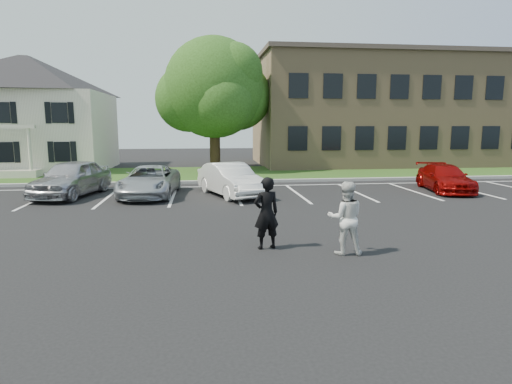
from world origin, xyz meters
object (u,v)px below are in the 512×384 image
Objects in this scene: house at (29,114)px; car_silver_west at (72,178)px; car_white_sedan at (230,180)px; tree at (215,90)px; man_black_suit at (266,213)px; office_building at (397,111)px; car_silver_minivan at (150,181)px; man_white_shirt at (345,218)px; car_red_compact at (445,178)px.

house is 2.19× the size of car_silver_west.
house reaches higher than car_white_sedan.
man_black_suit is (0.63, -18.63, -4.42)m from tree.
car_silver_west is at bearing -147.79° from office_building.
car_silver_minivan is at bearing -51.95° from house.
office_building is 25.30m from car_silver_west.
tree is 4.89× the size of man_white_shirt.
house is at bearing 172.10° from tree.
tree is 15.41m from car_red_compact.
car_red_compact is at bearing -44.60° from tree.
car_white_sedan is (-2.21, 8.94, -0.18)m from man_white_shirt.
man_white_shirt reaches higher than car_white_sedan.
car_white_sedan is at bearing -1.44° from car_silver_minivan.
car_red_compact is at bearing -27.71° from house.
car_silver_minivan is at bearing 153.32° from car_white_sedan.
man_white_shirt is 0.41× the size of car_white_sedan.
tree is at bearing -165.54° from office_building.
tree reaches higher than office_building.
man_black_suit is 0.39× the size of car_silver_west.
car_white_sedan is 10.19m from car_red_compact.
office_building reaches higher than house.
house is 25.98m from man_white_shirt.
car_silver_west is 0.99× the size of car_silver_minivan.
man_black_suit is at bearing -37.74° from car_silver_west.
car_silver_west is (-6.68, -9.62, -4.55)m from tree.
car_silver_minivan is at bearing -108.18° from tree.
car_silver_west is 1.08× the size of car_white_sedan.
car_silver_minivan is at bearing -49.61° from man_white_shirt.
tree is 2.01× the size of car_white_sedan.
man_white_shirt is 0.38× the size of car_silver_minivan.
house reaches higher than car_silver_west.
car_red_compact is (10.19, 0.08, -0.10)m from car_white_sedan.
office_building is 15.06m from tree.
house is 1.17× the size of tree.
car_silver_west is (-7.31, 9.01, -0.12)m from man_black_suit.
tree reaches higher than man_black_suit.
tree is (-14.54, -3.75, 1.19)m from office_building.
tree is 12.56m from car_silver_west.
car_silver_west is at bearing 153.20° from car_white_sedan.
house is at bearing -71.01° from man_black_suit.
man_white_shirt is 13.34m from car_silver_west.
office_building is at bearing 45.43° from car_silver_west.
office_building is 26.24m from man_white_shirt.
car_red_compact is (7.98, 9.02, -0.28)m from man_white_shirt.
car_white_sedan is (3.54, -0.39, 0.06)m from car_silver_minivan.
tree is 1.87× the size of car_silver_west.
man_black_suit is 11.60m from car_silver_west.
man_black_suit is 0.42× the size of car_white_sedan.
car_silver_west reaches higher than car_red_compact.
man_black_suit reaches higher than man_white_shirt.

